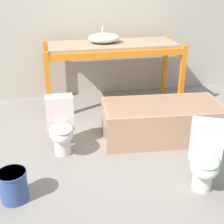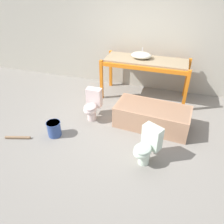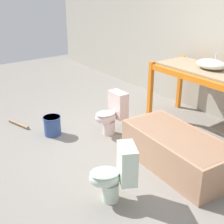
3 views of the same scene
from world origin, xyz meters
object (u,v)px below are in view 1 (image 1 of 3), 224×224
at_px(bathtub_main, 162,119).
at_px(toilet_far, 61,126).
at_px(sink_basin, 104,38).
at_px(bucket_white, 13,185).
at_px(toilet_near, 205,156).

bearing_deg(bathtub_main, toilet_far, -171.07).
bearing_deg(sink_basin, bucket_white, -120.54).
height_order(toilet_near, toilet_far, same).
relative_size(bathtub_main, toilet_near, 2.33).
distance_m(bathtub_main, toilet_far, 1.30).
bearing_deg(toilet_far, bucket_white, -121.62).
bearing_deg(bucket_white, bathtub_main, 26.57).
xyz_separation_m(toilet_near, toilet_far, (-1.36, 0.95, 0.00)).
xyz_separation_m(toilet_near, bucket_white, (-1.86, 0.15, -0.18)).
distance_m(bathtub_main, toilet_near, 1.05).
bearing_deg(toilet_far, sink_basin, 60.92).
bearing_deg(toilet_near, bucket_white, -157.31).
height_order(bathtub_main, toilet_far, toilet_far).
bearing_deg(sink_basin, toilet_near, -75.35).
distance_m(toilet_near, bucket_white, 1.87).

